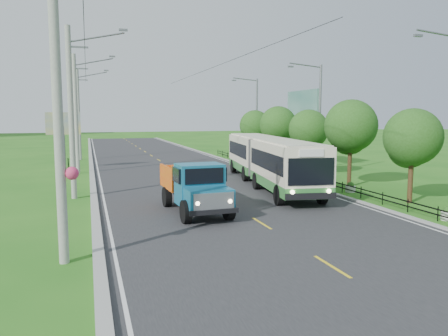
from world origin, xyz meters
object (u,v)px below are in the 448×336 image
dump_truck (195,184)px  bus (269,158)px  planter_front (448,214)px  billboard_right (302,111)px  tree_fourth (308,132)px  streetlight_mid (318,116)px  planter_near (350,188)px  planter_far (258,163)px  pole_nearest (60,114)px  pole_far (79,114)px  pole_mid (76,113)px  streetlight_far (255,116)px  pole_near (72,112)px  tree_fifth (278,127)px  planter_mid (294,172)px  billboard_left (63,127)px  tree_back (255,127)px  tree_second (411,140)px  tree_third (350,129)px

dump_truck → bus: bearing=42.1°
planter_front → billboard_right: bearing=80.5°
tree_fourth → planter_front: size_ratio=8.06×
tree_fourth → streetlight_mid: streetlight_mid is taller
bus → planter_near: bearing=-38.2°
planter_far → bus: 12.60m
pole_nearest → planter_far: bearing=56.0°
pole_far → bus: 26.44m
pole_nearest → pole_mid: same height
bus → streetlight_far: bearing=79.8°
pole_near → dump_truck: 9.05m
tree_fifth → planter_far: bearing=124.0°
planter_near → planter_mid: bearing=90.0°
streetlight_far → billboard_left: size_ratio=1.74×
pole_mid → streetlight_far: 20.16m
bus → tree_fifth: bearing=70.8°
planter_near → pole_far: bearing=122.0°
planter_far → pole_near: bearing=-142.4°
planter_mid → billboard_right: (3.70, 6.00, 5.06)m
tree_back → dump_truck: bearing=-118.0°
tree_fifth → billboard_left: bearing=168.7°
tree_fourth → tree_back: size_ratio=0.98×
planter_far → tree_fourth: bearing=-80.9°
pole_near → pole_far: same height
planter_mid → tree_second: bearing=-84.0°
pole_near → bus: pole_near is taller
tree_back → streetlight_far: streetlight_far is taller
pole_near → planter_mid: bearing=16.5°
tree_fifth → tree_back: 6.00m
tree_fifth → bus: 11.42m
pole_nearest → dump_truck: bearing=46.5°
planter_front → tree_back: bearing=87.4°
pole_near → billboard_right: 23.32m
tree_back → bus: (-5.20, -15.99, -1.69)m
planter_mid → dump_truck: size_ratio=0.11×
billboard_left → planter_front: bearing=-55.2°
planter_near → billboard_left: billboard_left is taller
pole_nearest → tree_second: 18.86m
tree_third → streetlight_far: bearing=87.7°
planter_mid → dump_truck: dump_truck is taller
tree_back → billboard_right: size_ratio=0.75×
bus → tree_second: bearing=-48.7°
tree_back → billboard_left: (-19.36, -2.14, 0.21)m
streetlight_far → planter_near: (-2.04, -22.00, -4.62)m
planter_near → planter_mid: size_ratio=1.00×
billboard_right → dump_truck: bearing=-131.1°
pole_near → billboard_right: bearing=28.1°
tree_fifth → dump_truck: tree_fifth is taller
dump_truck → streetlight_far: bearing=59.7°
billboard_right → planter_far: bearing=151.6°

